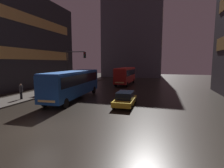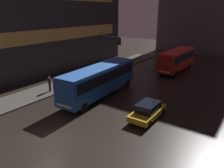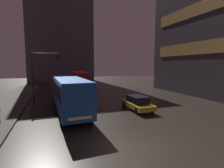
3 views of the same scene
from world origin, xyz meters
TOP-DOWN VIEW (x-y plane):
  - ground_plane at (0.00, 0.00)m, footprint 120.00×120.00m
  - sidewalk_left at (-9.00, 10.00)m, footprint 4.00×48.00m
  - building_left_tower at (-18.82, 15.18)m, footprint 10.07×29.47m
  - bus_near at (-2.58, 9.58)m, footprint 3.14×11.61m
  - bus_far at (0.72, 24.96)m, footprint 2.60×9.29m
  - car_taxi at (4.30, 7.82)m, footprint 1.96×4.37m
  - pedestrian_mid at (-8.19, 7.07)m, footprint 0.55×0.55m
  - traffic_light_main at (-5.26, 14.63)m, footprint 3.21×0.35m

SIDE VIEW (x-z plane):
  - ground_plane at x=0.00m, z-range 0.00..0.00m
  - sidewalk_left at x=-9.00m, z-range 0.00..0.15m
  - car_taxi at x=4.30m, z-range 0.02..1.52m
  - pedestrian_mid at x=-8.19m, z-range 0.34..2.16m
  - bus_far at x=0.72m, z-range 0.39..3.82m
  - bus_near at x=-2.58m, z-range 0.40..3.84m
  - traffic_light_main at x=-5.26m, z-range 1.11..7.51m
  - building_left_tower at x=-18.82m, z-range 0.00..16.63m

